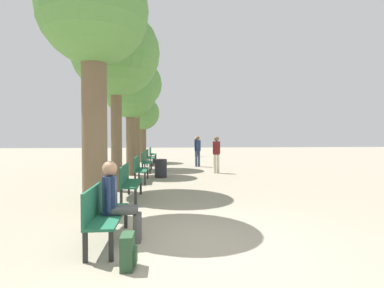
% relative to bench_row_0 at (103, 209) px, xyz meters
% --- Properties ---
extents(ground_plane, '(80.00, 80.00, 0.00)m').
position_rel_bench_row_0_xyz_m(ground_plane, '(1.53, -0.29, -0.55)').
color(ground_plane, gray).
extents(bench_row_0, '(0.44, 1.60, 0.95)m').
position_rel_bench_row_0_xyz_m(bench_row_0, '(0.00, 0.00, 0.00)').
color(bench_row_0, '#1E6042').
rests_on(bench_row_0, ground_plane).
extents(bench_row_1, '(0.44, 1.60, 0.95)m').
position_rel_bench_row_0_xyz_m(bench_row_1, '(0.00, 3.29, 0.00)').
color(bench_row_1, '#1E6042').
rests_on(bench_row_1, ground_plane).
extents(bench_row_2, '(0.44, 1.60, 0.95)m').
position_rel_bench_row_0_xyz_m(bench_row_2, '(0.00, 6.58, 0.00)').
color(bench_row_2, '#1E6042').
rests_on(bench_row_2, ground_plane).
extents(bench_row_3, '(0.44, 1.60, 0.95)m').
position_rel_bench_row_0_xyz_m(bench_row_3, '(0.00, 9.88, 0.00)').
color(bench_row_3, '#1E6042').
rests_on(bench_row_3, ground_plane).
extents(bench_row_4, '(0.44, 1.60, 0.95)m').
position_rel_bench_row_0_xyz_m(bench_row_4, '(0.00, 13.17, 0.00)').
color(bench_row_4, '#1E6042').
rests_on(bench_row_4, ground_plane).
extents(bench_row_5, '(0.44, 1.60, 0.95)m').
position_rel_bench_row_0_xyz_m(bench_row_5, '(0.00, 16.46, 0.00)').
color(bench_row_5, '#1E6042').
rests_on(bench_row_5, ground_plane).
extents(tree_row_0, '(2.39, 2.39, 5.68)m').
position_rel_bench_row_0_xyz_m(tree_row_0, '(-0.54, 1.80, 3.74)').
color(tree_row_0, brown).
rests_on(tree_row_0, ground_plane).
extents(tree_row_1, '(2.74, 2.74, 5.73)m').
position_rel_bench_row_0_xyz_m(tree_row_1, '(-0.54, 4.69, 3.76)').
color(tree_row_1, brown).
rests_on(tree_row_1, ground_plane).
extents(tree_row_2, '(2.26, 2.26, 4.80)m').
position_rel_bench_row_0_xyz_m(tree_row_2, '(-0.54, 8.54, 3.02)').
color(tree_row_2, brown).
rests_on(tree_row_2, ground_plane).
extents(tree_row_3, '(2.67, 2.67, 5.85)m').
position_rel_bench_row_0_xyz_m(tree_row_3, '(-0.54, 11.29, 3.92)').
color(tree_row_3, brown).
rests_on(tree_row_3, ground_plane).
extents(tree_row_4, '(2.23, 2.23, 4.38)m').
position_rel_bench_row_0_xyz_m(tree_row_4, '(-0.54, 15.05, 2.61)').
color(tree_row_4, brown).
rests_on(tree_row_4, ground_plane).
extents(person_seated, '(0.62, 0.35, 1.33)m').
position_rel_bench_row_0_xyz_m(person_seated, '(0.24, 0.01, 0.16)').
color(person_seated, '#4C4C4C').
rests_on(person_seated, ground_plane).
extents(backpack, '(0.20, 0.32, 0.45)m').
position_rel_bench_row_0_xyz_m(backpack, '(0.53, -0.99, -0.33)').
color(backpack, '#284C2D').
rests_on(backpack, ground_plane).
extents(pedestrian_near, '(0.35, 0.24, 1.73)m').
position_rel_bench_row_0_xyz_m(pedestrian_near, '(3.38, 8.90, 0.44)').
color(pedestrian_near, beige).
rests_on(pedestrian_near, ground_plane).
extents(pedestrian_mid, '(0.34, 0.26, 1.69)m').
position_rel_bench_row_0_xyz_m(pedestrian_mid, '(3.58, 20.38, 0.42)').
color(pedestrian_mid, '#384260').
rests_on(pedestrian_mid, ground_plane).
extents(pedestrian_far, '(0.35, 0.30, 1.74)m').
position_rel_bench_row_0_xyz_m(pedestrian_far, '(2.80, 11.91, 0.45)').
color(pedestrian_far, '#384260').
rests_on(pedestrian_far, ground_plane).
extents(trash_bin, '(0.51, 0.51, 0.76)m').
position_rel_bench_row_0_xyz_m(trash_bin, '(0.80, 7.65, -0.17)').
color(trash_bin, '#232328').
rests_on(trash_bin, ground_plane).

